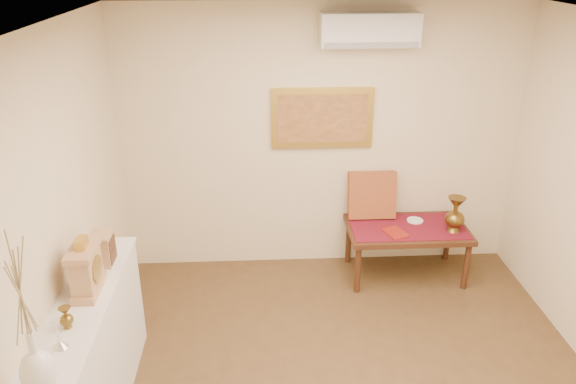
{
  "coord_description": "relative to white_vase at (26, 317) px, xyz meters",
  "views": [
    {
      "loc": [
        -0.63,
        -3.07,
        3.13
      ],
      "look_at": [
        -0.4,
        1.15,
        1.29
      ],
      "focal_mm": 35.0,
      "sensor_mm": 36.0,
      "label": 1
    }
  ],
  "objects": [
    {
      "name": "plate",
      "position": [
        2.75,
        2.72,
        -0.9
      ],
      "size": [
        0.17,
        0.17,
        0.01
      ],
      "primitive_type": "cylinder",
      "color": "white",
      "rests_on": "table_cloth"
    },
    {
      "name": "ac_unit",
      "position": [
        2.2,
        2.84,
        0.98
      ],
      "size": [
        0.9,
        0.25,
        0.3
      ],
      "color": "silver",
      "rests_on": "wall_back"
    },
    {
      "name": "mantel_clock",
      "position": [
        -0.01,
        0.95,
        -0.31
      ],
      "size": [
        0.17,
        0.36,
        0.41
      ],
      "color": "tan",
      "rests_on": "display_ledge"
    },
    {
      "name": "wall_back",
      "position": [
        1.8,
        2.97,
        -0.11
      ],
      "size": [
        4.0,
        0.02,
        2.7
      ],
      "primitive_type": "cube",
      "color": "beige",
      "rests_on": "ground"
    },
    {
      "name": "wall_left",
      "position": [
        -0.2,
        0.72,
        -0.11
      ],
      "size": [
        0.02,
        4.5,
        2.7
      ],
      "primitive_type": "cube",
      "color": "beige",
      "rests_on": "ground"
    },
    {
      "name": "display_ledge",
      "position": [
        -0.03,
        0.72,
        -0.97
      ],
      "size": [
        0.37,
        2.02,
        0.98
      ],
      "color": "silver",
      "rests_on": "floor"
    },
    {
      "name": "low_table",
      "position": [
        2.65,
        2.6,
        -0.98
      ],
      "size": [
        1.2,
        0.7,
        0.55
      ],
      "color": "#432414",
      "rests_on": "floor"
    },
    {
      "name": "menu",
      "position": [
        2.49,
        2.46,
        -0.9
      ],
      "size": [
        0.26,
        0.3,
        0.01
      ],
      "primitive_type": "cube",
      "rotation": [
        0.0,
        0.0,
        0.36
      ],
      "color": "maroon",
      "rests_on": "table_cloth"
    },
    {
      "name": "candlestick",
      "position": [
        -0.02,
        0.37,
        -0.39
      ],
      "size": [
        0.09,
        0.09,
        0.19
      ],
      "primitive_type": null,
      "color": "silver",
      "rests_on": "display_ledge"
    },
    {
      "name": "ceiling",
      "position": [
        1.8,
        0.72,
        1.24
      ],
      "size": [
        4.5,
        4.5,
        0.0
      ],
      "primitive_type": "plane",
      "rotation": [
        3.14,
        0.0,
        0.0
      ],
      "color": "silver",
      "rests_on": "ground"
    },
    {
      "name": "painting",
      "position": [
        1.8,
        2.94,
        0.14
      ],
      "size": [
        1.0,
        0.06,
        0.6
      ],
      "color": "gold",
      "rests_on": "wall_back"
    },
    {
      "name": "table_cloth",
      "position": [
        2.65,
        2.6,
        -0.91
      ],
      "size": [
        1.14,
        0.59,
        0.01
      ],
      "primitive_type": "cube",
      "color": "maroon",
      "rests_on": "low_table"
    },
    {
      "name": "brass_urn_small",
      "position": [
        -0.04,
        0.56,
        -0.39
      ],
      "size": [
        0.09,
        0.09,
        0.19
      ],
      "primitive_type": null,
      "color": "brown",
      "rests_on": "display_ledge"
    },
    {
      "name": "wooden_chest",
      "position": [
        0.0,
        1.33,
        -0.36
      ],
      "size": [
        0.16,
        0.21,
        0.24
      ],
      "color": "tan",
      "rests_on": "display_ledge"
    },
    {
      "name": "brass_urn_tall",
      "position": [
        3.07,
        2.48,
        -0.69
      ],
      "size": [
        0.19,
        0.19,
        0.44
      ],
      "primitive_type": null,
      "color": "brown",
      "rests_on": "table_cloth"
    },
    {
      "name": "cushion",
      "position": [
        2.32,
        2.85,
        -0.66
      ],
      "size": [
        0.49,
        0.2,
        0.5
      ],
      "primitive_type": "cube",
      "rotation": [
        -0.21,
        0.0,
        0.0
      ],
      "color": "maroon",
      "rests_on": "table_cloth"
    },
    {
      "name": "white_vase",
      "position": [
        0.0,
        0.0,
        0.0
      ],
      "size": [
        0.18,
        0.18,
        0.97
      ],
      "primitive_type": null,
      "color": "white",
      "rests_on": "display_ledge"
    }
  ]
}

